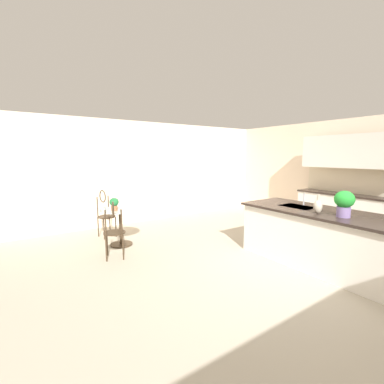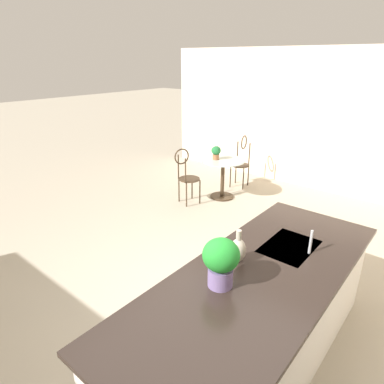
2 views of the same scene
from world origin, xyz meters
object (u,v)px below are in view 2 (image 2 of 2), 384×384
Objects in this scene: bistro_table at (223,175)px; chair_by_island at (186,174)px; chair_near_window at (241,159)px; potted_plant_counter_near at (221,260)px; potted_plant_on_table at (216,152)px; vase_on_counter at (238,250)px.

chair_by_island is at bearing -27.87° from bistro_table.
chair_near_window is 1.00× the size of chair_by_island.
potted_plant_counter_near is at bearing 44.52° from chair_by_island.
potted_plant_on_table is 3.62m from vase_on_counter.
bistro_table is at bearing 5.76° from chair_near_window.
chair_near_window is 4.18× the size of potted_plant_on_table.
potted_plant_on_table is 0.87× the size of vase_on_counter.
chair_near_window and chair_by_island have the same top height.
chair_near_window is at bearing -148.85° from vase_on_counter.
vase_on_counter is (-0.35, -0.07, -0.11)m from potted_plant_counter_near.
potted_plant_counter_near reaches higher than bistro_table.
chair_by_island is 2.72× the size of potted_plant_counter_near.
chair_by_island is at bearing -19.37° from potted_plant_on_table.
potted_plant_counter_near reaches higher than vase_on_counter.
chair_near_window is at bearing 176.27° from potted_plant_on_table.
vase_on_counter is at bearing 47.87° from chair_by_island.
vase_on_counter is at bearing 38.62° from potted_plant_on_table.
potted_plant_on_table is (0.82, -0.05, 0.31)m from chair_near_window.
potted_plant_counter_near is (2.58, 2.54, 0.57)m from chair_by_island.
potted_plant_counter_near is (3.22, 2.20, 0.69)m from bistro_table.
chair_near_window is 0.88m from potted_plant_on_table.
chair_near_window reaches higher than potted_plant_on_table.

